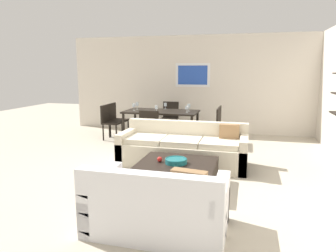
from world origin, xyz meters
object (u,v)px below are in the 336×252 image
dining_table (161,114)px  wine_glass_left_far (137,104)px  sofa_beige (184,149)px  wine_glass_right_near (187,108)px  apple_on_coffee_table (160,159)px  dining_chair_foot (151,127)px  wine_glass_foot (156,108)px  dining_chair_head (170,116)px  dining_chair_right_near (213,124)px  dining_chair_left_near (109,120)px  wine_glass_left_near (134,105)px  dining_chair_left_far (116,117)px  decorative_bowl (176,161)px  dining_chair_right_far (215,121)px  wine_glass_head (165,105)px  loveseat_white (158,206)px  coffee_table (177,175)px  wine_glass_right_far (189,106)px

dining_table → wine_glass_left_far: (-0.68, 0.11, 0.20)m
sofa_beige → wine_glass_right_near: bearing=99.4°
apple_on_coffee_table → dining_chair_foot: (-0.83, 2.11, 0.08)m
apple_on_coffee_table → wine_glass_foot: bearing=107.9°
dining_chair_head → wine_glass_left_far: bearing=-131.8°
apple_on_coffee_table → dining_chair_right_near: size_ratio=0.09×
dining_chair_left_near → wine_glass_left_near: (0.64, 0.09, 0.37)m
dining_chair_right_near → dining_chair_left_far: same height
apple_on_coffee_table → wine_glass_left_near: size_ratio=0.46×
dining_table → dining_chair_right_near: bearing=-9.0°
decorative_bowl → sofa_beige: bearing=96.3°
dining_chair_right_far → apple_on_coffee_table: bearing=-98.6°
dining_chair_head → wine_glass_head: wine_glass_head is taller
dining_chair_foot → apple_on_coffee_table: bearing=-68.5°
dining_chair_left_far → wine_glass_foot: (1.32, -0.61, 0.37)m
decorative_bowl → dining_chair_right_far: 3.21m
wine_glass_left_near → decorative_bowl: bearing=-58.5°
loveseat_white → wine_glass_left_far: (-1.86, 4.40, 0.59)m
dining_chair_right_near → dining_chair_left_far: 2.66m
apple_on_coffee_table → dining_chair_left_near: 3.51m
apple_on_coffee_table → sofa_beige: bearing=83.7°
coffee_table → wine_glass_left_near: bearing=121.9°
decorative_bowl → wine_glass_right_far: wine_glass_right_far is taller
dining_chair_right_far → dining_chair_right_near: bearing=-90.0°
dining_chair_head → wine_glass_foot: 1.33m
dining_chair_left_far → dining_table: bearing=-9.0°
dining_chair_right_near → wine_glass_head: (-1.32, 0.61, 0.35)m
apple_on_coffee_table → dining_chair_right_far: 3.23m
sofa_beige → wine_glass_left_near: size_ratio=13.27×
sofa_beige → dining_chair_left_far: bearing=138.1°
dining_chair_foot → wine_glass_left_near: size_ratio=4.98×
dining_chair_left_far → wine_glass_right_far: wine_glass_right_far is taller
dining_chair_right_far → wine_glass_left_near: wine_glass_left_near is taller
dining_chair_right_near → sofa_beige: bearing=-102.3°
decorative_bowl → wine_glass_foot: (-1.09, 2.59, 0.46)m
decorative_bowl → wine_glass_right_near: 2.94m
decorative_bowl → dining_table: size_ratio=0.18×
loveseat_white → wine_glass_foot: size_ratio=8.42×
dining_table → dining_chair_head: (0.00, 0.87, -0.18)m
wine_glass_right_near → wine_glass_left_far: size_ratio=0.81×
wine_glass_head → coffee_table: bearing=-72.0°
dining_chair_left_far → dining_chair_right_near: bearing=-9.0°
wine_glass_foot → wine_glass_left_near: bearing=156.9°
sofa_beige → dining_chair_left_near: 2.80m
coffee_table → sofa_beige: bearing=96.6°
wine_glass_right_near → wine_glass_left_near: 1.35m
decorative_bowl → dining_chair_right_far: dining_chair_right_far is taller
decorative_bowl → dining_chair_head: size_ratio=0.37×
coffee_table → wine_glass_right_near: 2.95m
dining_table → dining_chair_right_far: 1.34m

